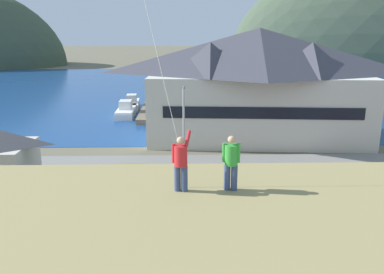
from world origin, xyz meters
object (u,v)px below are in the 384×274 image
Objects in this scene: moored_boat_inner_slip at (132,104)px; parked_car_corner_spot at (355,213)px; parked_car_front_row_end at (233,210)px; moored_boat_outer_mooring at (178,104)px; person_companion at (231,161)px; storage_shed_waterside at (197,120)px; moored_boat_wharfside at (126,111)px; parked_car_mid_row_near at (51,230)px; parked_car_front_row_red at (150,229)px; parked_car_back_row_right at (55,181)px; wharf_dock at (153,111)px; person_kite_flyer at (181,162)px; harbor_lodge at (258,81)px; parked_car_mid_row_center at (129,179)px; parking_light_pole at (184,124)px; parked_car_lone_by_shed at (320,182)px.

moored_boat_inner_slip is 40.91m from parked_car_corner_spot.
moored_boat_outer_mooring is at bearing 95.54° from parked_car_front_row_end.
storage_shed_waterside is at bearing 89.89° from person_companion.
storage_shed_waterside is 16.17m from moored_boat_wharfside.
person_companion reaches higher than parked_car_mid_row_near.
parked_car_mid_row_near is (-9.75, -2.10, 0.00)m from parked_car_front_row_end.
parked_car_back_row_right is at bearing 135.49° from parked_car_front_row_red.
wharf_dock is 42.75m from person_kite_flyer.
storage_shed_waterside is at bearing -167.79° from harbor_lodge.
parked_car_front_row_end is (-4.88, -19.54, -5.01)m from harbor_lodge.
parked_car_mid_row_center is at bearing 157.46° from parked_car_corner_spot.
parked_car_front_row_end is (1.37, -18.18, -1.28)m from storage_shed_waterside.
person_companion is at bearing -102.35° from harbor_lodge.
parked_car_front_row_end is at bearing -104.02° from harbor_lodge.
storage_shed_waterside reaches higher than wharf_dock.
person_companion reaches higher than moored_boat_outer_mooring.
person_kite_flyer is 1.54m from person_companion.
person_companion reaches higher than parked_car_corner_spot.
person_companion is at bearing -87.35° from moored_boat_outer_mooring.
wharf_dock is 2.20× the size of moored_boat_inner_slip.
moored_boat_wharfside is 42.22m from person_companion.
wharf_dock is 3.25× the size of parked_car_corner_spot.
parked_car_front_row_red is (-4.61, -2.20, 0.00)m from parked_car_front_row_end.
wharf_dock is 33.44m from parked_car_front_row_end.
parked_car_front_row_red is at bearing -99.11° from parking_light_pole.
moored_boat_inner_slip is 1.51× the size of parked_car_mid_row_near.
parked_car_corner_spot is at bearing -15.95° from parked_car_back_row_right.
moored_boat_outer_mooring is at bearing 116.33° from harbor_lodge.
person_kite_flyer reaches higher than parking_light_pole.
parked_car_front_row_red is at bearing -91.57° from moored_boat_outer_mooring.
moored_boat_outer_mooring is 1.09× the size of moored_boat_inner_slip.
moored_boat_outer_mooring is 32.85m from parked_car_back_row_right.
parked_car_front_row_red is (-9.49, -21.73, -5.01)m from harbor_lodge.
parked_car_front_row_red and parked_car_lone_by_shed have the same top height.
parked_car_corner_spot is at bearing 8.14° from parked_car_front_row_red.
moored_boat_wharfside is at bearing 108.79° from parking_light_pole.
person_kite_flyer is at bearing -178.31° from person_companion.
parked_car_front_row_end is 11.18m from person_companion.
parked_car_front_row_end is 0.99× the size of parked_car_front_row_red.
moored_boat_wharfside reaches higher than parked_car_mid_row_center.
parked_car_corner_spot is at bearing -4.66° from parked_car_front_row_end.
wharf_dock is 3.23× the size of parked_car_front_row_red.
parked_car_back_row_right is 2.48× the size of person_companion.
person_companion is (2.12, -45.84, 6.42)m from moored_boat_outer_mooring.
harbor_lodge reaches higher than person_kite_flyer.
parking_light_pole is (4.17, -23.65, 3.73)m from wharf_dock.
harbor_lodge is at bearing 95.61° from parked_car_corner_spot.
moored_boat_wharfside is (-3.46, -1.22, 0.37)m from wharf_dock.
parked_car_mid_row_center is at bearing -111.98° from storage_shed_waterside.
person_kite_flyer is (6.77, -7.21, 6.10)m from parked_car_mid_row_near.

